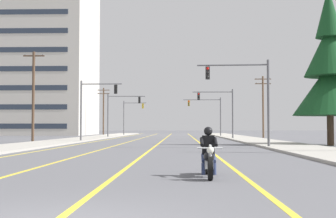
{
  "coord_description": "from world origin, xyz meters",
  "views": [
    {
      "loc": [
        1.84,
        -6.21,
        1.44
      ],
      "look_at": [
        1.07,
        22.26,
        2.65
      ],
      "focal_mm": 46.68,
      "sensor_mm": 36.0,
      "label": 1
    }
  ],
  "objects_px": {
    "traffic_signal_mid_right": "(221,106)",
    "utility_pole_left_far": "(103,110)",
    "traffic_signal_mid_left": "(119,108)",
    "apartment_building_far_left_block": "(27,57)",
    "traffic_signal_near_right": "(247,89)",
    "utility_pole_left_near": "(33,95)",
    "traffic_signal_near_left": "(93,102)",
    "motorcycle_with_rider": "(209,157)",
    "traffic_signal_far_right": "(209,110)",
    "traffic_signal_far_left": "(130,113)",
    "conifer_tree_right_verge_near": "(330,72)",
    "utility_pole_right_far": "(263,104)"
  },
  "relations": [
    {
      "from": "motorcycle_with_rider",
      "to": "traffic_signal_far_right",
      "type": "xyz_separation_m",
      "value": [
        3.87,
        56.59,
        3.58
      ]
    },
    {
      "from": "traffic_signal_far_right",
      "to": "utility_pole_left_near",
      "type": "distance_m",
      "value": 33.57
    },
    {
      "from": "traffic_signal_mid_right",
      "to": "traffic_signal_mid_left",
      "type": "relative_size",
      "value": 1.0
    },
    {
      "from": "traffic_signal_mid_right",
      "to": "traffic_signal_far_right",
      "type": "xyz_separation_m",
      "value": [
        -0.41,
        15.19,
        0.06
      ]
    },
    {
      "from": "apartment_building_far_left_block",
      "to": "traffic_signal_near_left",
      "type": "bearing_deg",
      "value": -62.4
    },
    {
      "from": "utility_pole_right_far",
      "to": "traffic_signal_far_left",
      "type": "bearing_deg",
      "value": 140.3
    },
    {
      "from": "traffic_signal_far_left",
      "to": "utility_pole_left_far",
      "type": "bearing_deg",
      "value": 156.97
    },
    {
      "from": "traffic_signal_mid_right",
      "to": "utility_pole_left_near",
      "type": "relative_size",
      "value": 0.71
    },
    {
      "from": "utility_pole_left_far",
      "to": "conifer_tree_right_verge_near",
      "type": "distance_m",
      "value": 51.93
    },
    {
      "from": "traffic_signal_near_right",
      "to": "utility_pole_left_near",
      "type": "bearing_deg",
      "value": 150.06
    },
    {
      "from": "traffic_signal_mid_right",
      "to": "conifer_tree_right_verge_near",
      "type": "distance_m",
      "value": 20.1
    },
    {
      "from": "traffic_signal_mid_left",
      "to": "apartment_building_far_left_block",
      "type": "relative_size",
      "value": 0.2
    },
    {
      "from": "traffic_signal_mid_left",
      "to": "traffic_signal_far_right",
      "type": "xyz_separation_m",
      "value": [
        13.31,
        8.09,
        0.04
      ]
    },
    {
      "from": "traffic_signal_far_left",
      "to": "utility_pole_right_far",
      "type": "height_order",
      "value": "utility_pole_right_far"
    },
    {
      "from": "traffic_signal_near_right",
      "to": "traffic_signal_mid_left",
      "type": "xyz_separation_m",
      "value": [
        -13.36,
        30.57,
        0.01
      ]
    },
    {
      "from": "utility_pole_left_near",
      "to": "apartment_building_far_left_block",
      "type": "xyz_separation_m",
      "value": [
        -15.98,
        43.03,
        10.66
      ]
    },
    {
      "from": "traffic_signal_near_left",
      "to": "traffic_signal_far_left",
      "type": "height_order",
      "value": "same"
    },
    {
      "from": "utility_pole_right_far",
      "to": "traffic_signal_far_right",
      "type": "bearing_deg",
      "value": 129.42
    },
    {
      "from": "traffic_signal_far_right",
      "to": "utility_pole_left_near",
      "type": "height_order",
      "value": "utility_pole_left_near"
    },
    {
      "from": "traffic_signal_near_left",
      "to": "traffic_signal_far_left",
      "type": "bearing_deg",
      "value": 90.13
    },
    {
      "from": "traffic_signal_near_left",
      "to": "traffic_signal_far_left",
      "type": "relative_size",
      "value": 1.0
    },
    {
      "from": "traffic_signal_near_right",
      "to": "traffic_signal_mid_right",
      "type": "bearing_deg",
      "value": 89.12
    },
    {
      "from": "conifer_tree_right_verge_near",
      "to": "motorcycle_with_rider",
      "type": "bearing_deg",
      "value": -116.46
    },
    {
      "from": "traffic_signal_near_left",
      "to": "utility_pole_left_near",
      "type": "xyz_separation_m",
      "value": [
        -5.3,
        -2.33,
        0.53
      ]
    },
    {
      "from": "traffic_signal_mid_right",
      "to": "utility_pole_left_far",
      "type": "relative_size",
      "value": 0.71
    },
    {
      "from": "utility_pole_left_far",
      "to": "apartment_building_far_left_block",
      "type": "distance_m",
      "value": 19.62
    },
    {
      "from": "motorcycle_with_rider",
      "to": "traffic_signal_far_left",
      "type": "bearing_deg",
      "value": 98.5
    },
    {
      "from": "traffic_signal_near_left",
      "to": "traffic_signal_mid_left",
      "type": "bearing_deg",
      "value": 89.26
    },
    {
      "from": "traffic_signal_mid_left",
      "to": "traffic_signal_near_left",
      "type": "bearing_deg",
      "value": -90.74
    },
    {
      "from": "traffic_signal_mid_left",
      "to": "traffic_signal_far_left",
      "type": "distance_m",
      "value": 16.73
    },
    {
      "from": "utility_pole_left_near",
      "to": "conifer_tree_right_verge_near",
      "type": "height_order",
      "value": "conifer_tree_right_verge_near"
    },
    {
      "from": "utility_pole_left_near",
      "to": "traffic_signal_near_right",
      "type": "bearing_deg",
      "value": -29.94
    },
    {
      "from": "traffic_signal_mid_left",
      "to": "traffic_signal_far_right",
      "type": "height_order",
      "value": "same"
    },
    {
      "from": "traffic_signal_near_left",
      "to": "motorcycle_with_rider",
      "type": "bearing_deg",
      "value": -72.75
    },
    {
      "from": "motorcycle_with_rider",
      "to": "traffic_signal_far_right",
      "type": "bearing_deg",
      "value": 86.09
    },
    {
      "from": "apartment_building_far_left_block",
      "to": "traffic_signal_far_left",
      "type": "bearing_deg",
      "value": -17.32
    },
    {
      "from": "traffic_signal_far_right",
      "to": "traffic_signal_far_left",
      "type": "bearing_deg",
      "value": 147.6
    },
    {
      "from": "traffic_signal_mid_right",
      "to": "utility_pole_right_far",
      "type": "height_order",
      "value": "utility_pole_right_far"
    },
    {
      "from": "conifer_tree_right_verge_near",
      "to": "traffic_signal_mid_right",
      "type": "bearing_deg",
      "value": 110.45
    },
    {
      "from": "traffic_signal_near_right",
      "to": "traffic_signal_near_left",
      "type": "bearing_deg",
      "value": 135.81
    },
    {
      "from": "traffic_signal_near_right",
      "to": "traffic_signal_mid_right",
      "type": "distance_m",
      "value": 23.47
    },
    {
      "from": "traffic_signal_far_left",
      "to": "apartment_building_far_left_block",
      "type": "distance_m",
      "value": 24.87
    },
    {
      "from": "traffic_signal_mid_left",
      "to": "apartment_building_far_left_block",
      "type": "xyz_separation_m",
      "value": [
        -21.5,
        23.33,
        11.12
      ]
    },
    {
      "from": "traffic_signal_mid_left",
      "to": "conifer_tree_right_verge_near",
      "type": "relative_size",
      "value": 0.48
    },
    {
      "from": "utility_pole_left_far",
      "to": "traffic_signal_far_right",
      "type": "bearing_deg",
      "value": -29.97
    },
    {
      "from": "traffic_signal_far_left",
      "to": "utility_pole_left_near",
      "type": "xyz_separation_m",
      "value": [
        -5.22,
        -36.42,
        0.53
      ]
    },
    {
      "from": "traffic_signal_mid_right",
      "to": "motorcycle_with_rider",
      "type": "bearing_deg",
      "value": -95.9
    },
    {
      "from": "apartment_building_far_left_block",
      "to": "utility_pole_left_far",
      "type": "bearing_deg",
      "value": -15.37
    },
    {
      "from": "traffic_signal_far_right",
      "to": "apartment_building_far_left_block",
      "type": "relative_size",
      "value": 0.2
    },
    {
      "from": "motorcycle_with_rider",
      "to": "traffic_signal_near_left",
      "type": "distance_m",
      "value": 32.79
    }
  ]
}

